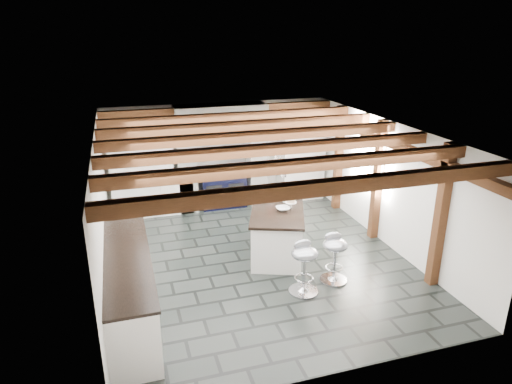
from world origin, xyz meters
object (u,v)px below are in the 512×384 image
object	(u,v)px
bar_stool_near	(335,252)
bar_stool_far	(304,261)
range_cooker	(222,186)
kitchen_island	(277,230)

from	to	relation	value
bar_stool_near	bar_stool_far	size ratio (longest dim) A/B	0.97
range_cooker	kitchen_island	world-z (taller)	kitchen_island
kitchen_island	bar_stool_far	distance (m)	1.39
range_cooker	bar_stool_far	world-z (taller)	range_cooker
kitchen_island	bar_stool_far	bearing A→B (deg)	-71.75
kitchen_island	bar_stool_near	distance (m)	1.33
kitchen_island	bar_stool_far	xyz separation A→B (m)	(-0.06, -1.38, 0.09)
bar_stool_near	bar_stool_far	bearing A→B (deg)	-156.84
bar_stool_near	range_cooker	bearing A→B (deg)	111.63
kitchen_island	bar_stool_near	bearing A→B (deg)	-45.55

